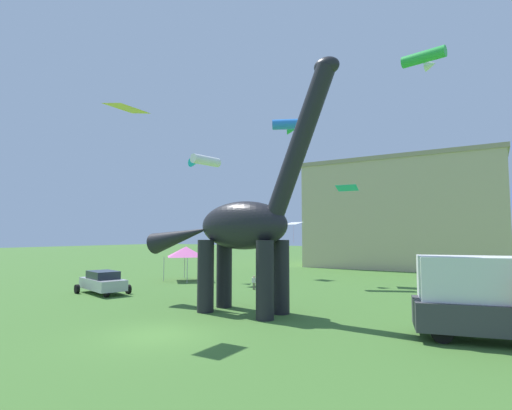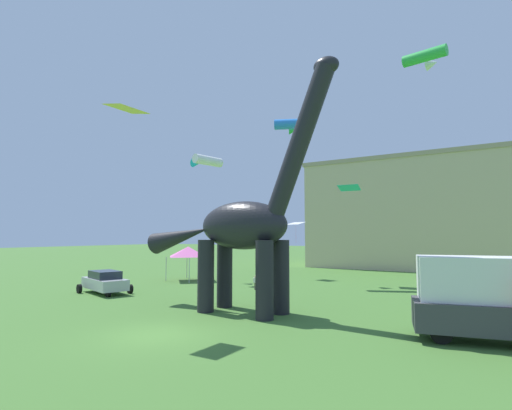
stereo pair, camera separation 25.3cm
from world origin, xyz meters
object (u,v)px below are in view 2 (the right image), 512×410
Objects in this scene: person_strolling_adult at (256,281)px; person_photographer at (433,293)px; kite_apex at (126,109)px; kite_mid_left at (296,223)px; parked_box_truck at (489,299)px; kite_far_left at (426,58)px; kite_drifting at (205,161)px; kite_high_left at (349,188)px; parked_sedan_left at (105,282)px; festival_canopy_tent at (188,252)px; kite_high_right at (293,125)px; dinosaur_sculpture at (242,225)px.

person_strolling_adult is 12.79m from person_photographer.
kite_apex reaches higher than kite_mid_left.
parked_box_truck is 3.01× the size of kite_mid_left.
kite_far_left is 20.64m from kite_drifting.
kite_high_left is at bearing -167.06° from person_photographer.
kite_drifting is (-19.87, 4.52, -3.25)m from kite_far_left.
parked_sedan_left is 2.57× the size of person_photographer.
festival_canopy_tent is 1.60× the size of kite_mid_left.
kite_high_right is 13.99m from kite_far_left.
kite_apex reaches higher than person_strolling_adult.
parked_box_truck is at bearing -41.87° from kite_high_right.
kite_far_left reaches higher than kite_apex.
kite_drifting is (-6.66, -5.38, 5.78)m from kite_mid_left.
kite_mid_left is at bearing 82.11° from parked_sedan_left.
dinosaur_sculpture is at bearing -37.75° from festival_canopy_tent.
person_photographer is 0.54× the size of kite_high_right.
parked_sedan_left is 2.30× the size of kite_mid_left.
kite_drifting is at bearing 117.77° from kite_apex.
parked_box_truck is at bearing 15.33° from parked_sedan_left.
dinosaur_sculpture is 15.44m from kite_high_left.
person_strolling_adult is 15.85m from kite_apex.
person_photographer is at bearing -35.45° from kite_high_right.
person_strolling_adult is (-15.05, 7.42, -1.02)m from parked_box_truck.
kite_apex is at bearing -16.82° from parked_sedan_left.
kite_far_left is (11.41, 11.56, 4.24)m from kite_apex.
dinosaur_sculpture reaches higher than festival_canopy_tent.
person_photographer is 0.90× the size of kite_mid_left.
parked_sedan_left is 20.83m from person_photographer.
person_photographer is at bearing -84.75° from kite_far_left.
kite_far_left is (13.21, -9.90, 9.03)m from kite_mid_left.
parked_box_truck reaches higher than parked_sedan_left.
dinosaur_sculpture reaches higher than kite_high_left.
kite_far_left is at bearing -30.44° from kite_high_right.
kite_high_right is 1.74× the size of kite_high_left.
kite_high_right reaches higher than parked_box_truck.
kite_mid_left is (-0.90, 8.65, 4.50)m from person_strolling_adult.
festival_canopy_tent is 1.67× the size of kite_high_left.
festival_canopy_tent is 23.85m from kite_far_left.
kite_mid_left reaches higher than parked_box_truck.
person_photographer is 13.18m from kite_far_left.
person_photographer is (-2.59, 4.57, -0.58)m from parked_box_truck.
person_photographer is (20.40, 4.20, 0.26)m from parked_sedan_left.
person_photographer is 1.00× the size of kite_apex.
kite_far_left is at bearing 17.59° from dinosaur_sculpture.
kite_mid_left is at bearing 121.27° from parked_box_truck.
festival_canopy_tent is at bearing -82.66° from person_strolling_adult.
dinosaur_sculpture is 2.12× the size of parked_box_truck.
parked_box_truck is 23.26m from kite_high_right.
kite_drifting is at bearing 141.18° from parked_box_truck.
parked_box_truck is (22.99, -0.37, 0.84)m from parked_sedan_left.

